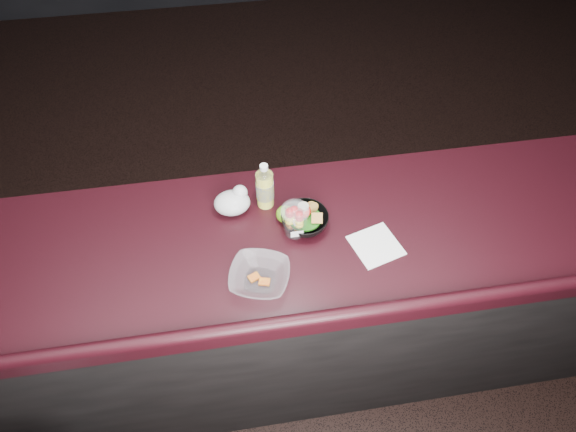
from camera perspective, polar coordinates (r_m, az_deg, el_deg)
The scene contains 10 objects.
ground at distance 2.63m, azimuth 0.83°, elevation -21.31°, with size 8.00×8.00×0.00m, color black.
room_shell at distance 1.07m, azimuth 1.95°, elevation 11.73°, with size 8.00×8.00×8.00m.
counter at distance 2.29m, azimuth -0.27°, elevation -10.11°, with size 4.06×0.71×1.02m.
lemonade_bottle at distance 1.90m, azimuth -2.58°, elevation 3.09°, with size 0.07×0.07×0.20m.
fruit_cup at distance 1.82m, azimuth 0.77°, elevation -0.30°, with size 0.10×0.10×0.15m.
green_apple at distance 1.89m, azimuth -0.31°, elevation 0.20°, with size 0.07×0.07×0.07m.
plastic_bag at distance 1.92m, azimuth -6.12°, elevation 1.62°, with size 0.14×0.11×0.10m.
snack_bowl at distance 1.87m, azimuth 1.83°, elevation -0.38°, with size 0.18×0.18×0.10m.
takeout_bowl at distance 1.74m, azimuth -3.17°, elevation -6.74°, with size 0.25×0.25×0.05m.
paper_napkin at distance 1.86m, azimuth 9.74°, elevation -3.24°, with size 0.16×0.16×0.00m, color white.
Camera 1 is at (-0.16, -0.82, 2.50)m, focal length 32.00 mm.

